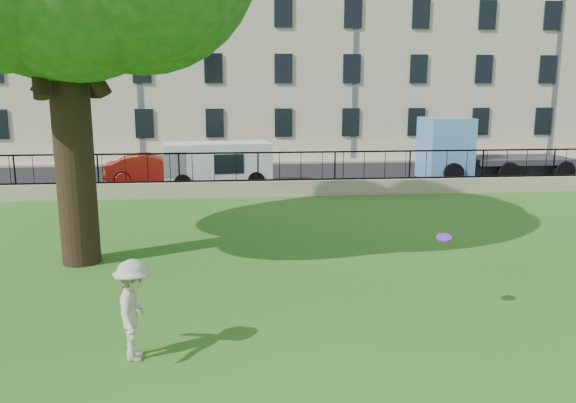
{
  "coord_description": "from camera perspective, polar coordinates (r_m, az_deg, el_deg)",
  "views": [
    {
      "loc": [
        -0.94,
        -9.42,
        4.12
      ],
      "look_at": [
        0.33,
        3.5,
        1.5
      ],
      "focal_mm": 35.0,
      "sensor_mm": 36.0,
      "label": 1
    }
  ],
  "objects": [
    {
      "name": "ground",
      "position": [
        10.32,
        0.11,
        -12.1
      ],
      "size": [
        120.0,
        120.0,
        0.0
      ],
      "primitive_type": "plane",
      "color": "#246A19",
      "rests_on": "ground"
    },
    {
      "name": "retaining_wall",
      "position": [
        21.77,
        -3.04,
        1.32
      ],
      "size": [
        50.0,
        0.4,
        0.6
      ],
      "primitive_type": "cube",
      "color": "gray",
      "rests_on": "ground"
    },
    {
      "name": "iron_railing",
      "position": [
        21.64,
        -3.07,
        3.54
      ],
      "size": [
        50.0,
        0.05,
        1.13
      ],
      "color": "black",
      "rests_on": "retaining_wall"
    },
    {
      "name": "street",
      "position": [
        26.46,
        -3.5,
        2.47
      ],
      "size": [
        60.0,
        9.0,
        0.01
      ],
      "primitive_type": "cube",
      "color": "black",
      "rests_on": "ground"
    },
    {
      "name": "sidewalk",
      "position": [
        31.59,
        -3.86,
        4.03
      ],
      "size": [
        60.0,
        1.4,
        0.12
      ],
      "primitive_type": "cube",
      "color": "gray",
      "rests_on": "ground"
    },
    {
      "name": "building_row",
      "position": [
        37.1,
        -4.3,
        15.74
      ],
      "size": [
        56.4,
        10.4,
        13.8
      ],
      "color": "beige",
      "rests_on": "ground"
    },
    {
      "name": "man",
      "position": [
        9.05,
        -15.37,
        -10.58
      ],
      "size": [
        0.62,
        1.04,
        1.59
      ],
      "primitive_type": "imported",
      "rotation": [
        0.0,
        0.0,
        1.6
      ],
      "color": "beige",
      "rests_on": "ground"
    },
    {
      "name": "frisbee",
      "position": [
        10.37,
        15.58,
        -3.54
      ],
      "size": [
        0.34,
        0.33,
        0.12
      ],
      "primitive_type": "cylinder",
      "rotation": [
        0.21,
        -0.14,
        0.27
      ],
      "color": "#6D25D4"
    },
    {
      "name": "red_sedan",
      "position": [
        25.31,
        -13.66,
        3.23
      ],
      "size": [
        4.01,
        1.59,
        1.3
      ],
      "primitive_type": "imported",
      "rotation": [
        0.0,
        0.0,
        1.63
      ],
      "color": "maroon",
      "rests_on": "street"
    },
    {
      "name": "white_van",
      "position": [
        24.04,
        -7.18,
        3.73
      ],
      "size": [
        4.63,
        2.28,
        1.87
      ],
      "primitive_type": "cube",
      "rotation": [
        0.0,
        0.0,
        0.13
      ],
      "color": "white",
      "rests_on": "street"
    },
    {
      "name": "blue_truck",
      "position": [
        27.7,
        20.2,
        5.11
      ],
      "size": [
        6.7,
        2.39,
        2.81
      ],
      "primitive_type": "cube",
      "rotation": [
        0.0,
        0.0,
        -0.0
      ],
      "color": "#609AE2",
      "rests_on": "street"
    }
  ]
}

